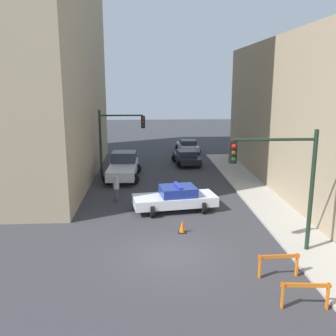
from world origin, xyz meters
The scene contains 12 objects.
ground_plane centered at (0.00, 0.00, 0.00)m, with size 120.00×120.00×0.00m, color #38383D.
sidewalk_right centered at (6.20, 0.00, 0.06)m, with size 2.40×44.00×0.12m.
traffic_light_near centered at (4.73, -0.02, 3.53)m, with size 3.64×0.35×5.20m.
traffic_light_far centered at (-3.30, 13.23, 3.40)m, with size 3.44×0.35×5.20m.
police_car centered at (0.64, 5.70, 0.72)m, with size 4.93×2.83×1.52m.
white_truck centered at (-2.76, 13.37, 0.91)m, with size 2.76×5.47×1.90m.
parked_car_near centered at (2.58, 17.96, 0.67)m, with size 2.53×4.44×1.31m.
parked_car_mid centered at (3.37, 24.06, 0.67)m, with size 2.42×4.39×1.31m.
pedestrian_crossing centered at (-2.85, 7.51, 0.86)m, with size 0.50×0.50×1.66m.
barrier_front centered at (4.06, -4.12, 0.62)m, with size 1.60×0.30×0.90m.
barrier_mid centered at (3.91, -2.08, 0.62)m, with size 1.60×0.22×0.90m.
traffic_cone centered at (0.72, 2.40, 0.32)m, with size 0.36×0.36×0.66m.
Camera 1 is at (-0.98, -14.66, 7.15)m, focal length 40.00 mm.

